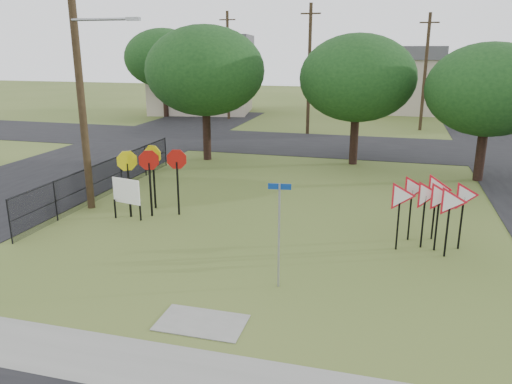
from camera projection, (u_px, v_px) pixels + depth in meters
ground at (233, 278)px, 13.62m from camera, size 140.00×140.00×0.00m
sidewalk at (168, 370)px, 9.73m from camera, size 30.00×1.60×0.02m
street_left at (72, 169)px, 25.91m from camera, size 8.00×50.00×0.02m
street_far at (328, 145)px, 32.15m from camera, size 60.00×8.00×0.02m
curb_pad at (201, 323)px, 11.40m from camera, size 2.00×1.20×0.02m
street_name_sign at (279, 228)px, 12.71m from camera, size 0.58×0.09×2.81m
stop_sign_cluster at (152, 166)px, 18.39m from camera, size 2.32×1.56×2.52m
yield_sign_cluster at (432, 197)px, 15.29m from camera, size 2.81×1.61×2.23m
info_board at (126, 193)px, 18.01m from camera, size 1.20×0.32×1.53m
utility_pole_main at (80, 72)px, 18.16m from camera, size 3.55×0.33×10.00m
far_pole_a at (309, 69)px, 35.09m from camera, size 1.40×0.24×9.00m
far_pole_b at (425, 72)px, 36.85m from camera, size 1.40×0.24×8.50m
far_pole_c at (228, 65)px, 42.66m from camera, size 1.40×0.24×9.00m
fence_run at (107, 177)px, 21.11m from camera, size 0.05×11.55×1.50m
house_left at (202, 74)px, 47.64m from camera, size 10.58×8.88×7.20m
house_mid at (396, 78)px, 48.81m from camera, size 8.40×8.40×6.20m
tree_near_left at (205, 71)px, 26.76m from camera, size 6.40×6.40×7.27m
tree_near_mid at (357, 78)px, 25.75m from camera, size 6.00×6.00×6.80m
tree_near_right at (489, 90)px, 22.48m from camera, size 5.60×5.60×6.33m
tree_far_left at (163, 58)px, 44.02m from camera, size 6.80×6.80×7.73m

